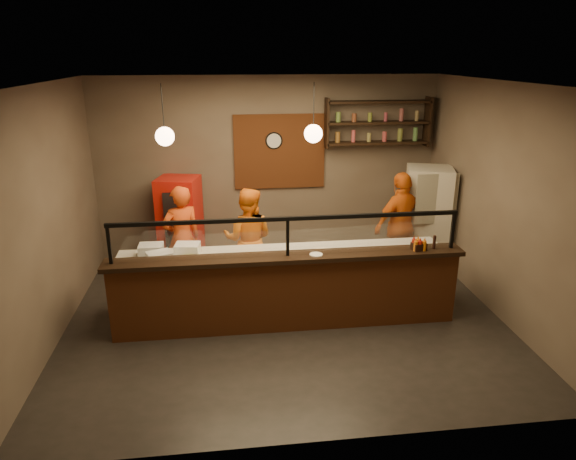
{
  "coord_description": "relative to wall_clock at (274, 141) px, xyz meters",
  "views": [
    {
      "loc": [
        -0.76,
        -6.44,
        3.56
      ],
      "look_at": [
        0.08,
        0.3,
        1.2
      ],
      "focal_mm": 32.0,
      "sensor_mm": 36.0,
      "label": 1
    }
  ],
  "objects": [
    {
      "name": "wall_right",
      "position": [
        2.9,
        -2.46,
        -0.5
      ],
      "size": [
        0.0,
        5.0,
        5.0
      ],
      "primitive_type": "plane",
      "rotation": [
        1.57,
        0.0,
        -1.57
      ],
      "color": "#6B5D4E",
      "rests_on": "floor"
    },
    {
      "name": "red_cooler",
      "position": [
        -1.67,
        -0.31,
        -1.32
      ],
      "size": [
        0.79,
        0.75,
        1.56
      ],
      "primitive_type": "cube",
      "rotation": [
        0.0,
        0.0,
        -0.22
      ],
      "color": "red",
      "rests_on": "floor"
    },
    {
      "name": "wall_back",
      "position": [
        -0.1,
        0.04,
        -0.5
      ],
      "size": [
        6.0,
        0.0,
        6.0
      ],
      "primitive_type": "plane",
      "rotation": [
        1.57,
        0.0,
        0.0
      ],
      "color": "#6B5D4E",
      "rests_on": "floor"
    },
    {
      "name": "cook_left",
      "position": [
        -1.57,
        -1.3,
        -1.27
      ],
      "size": [
        0.72,
        0.61,
        1.67
      ],
      "primitive_type": "imported",
      "rotation": [
        0.0,
        0.0,
        3.55
      ],
      "color": "#D74614",
      "rests_on": "floor"
    },
    {
      "name": "floor",
      "position": [
        -0.1,
        -2.46,
        -2.1
      ],
      "size": [
        6.0,
        6.0,
        0.0
      ],
      "primitive_type": "plane",
      "color": "black",
      "rests_on": "ground"
    },
    {
      "name": "counter_ledge",
      "position": [
        -0.1,
        -2.76,
        -1.07
      ],
      "size": [
        4.7,
        0.37,
        0.06
      ],
      "primitive_type": "cube",
      "color": "black",
      "rests_on": "service_counter"
    },
    {
      "name": "fridge",
      "position": [
        2.5,
        -0.95,
        -1.22
      ],
      "size": [
        0.9,
        0.87,
        1.76
      ],
      "primitive_type": "cube",
      "rotation": [
        0.0,
        0.0,
        -0.3
      ],
      "color": "beige",
      "rests_on": "floor"
    },
    {
      "name": "ceiling",
      "position": [
        -0.1,
        -2.46,
        1.1
      ],
      "size": [
        6.0,
        6.0,
        0.0
      ],
      "primitive_type": "plane",
      "rotation": [
        3.14,
        0.0,
        0.0
      ],
      "color": "#332B27",
      "rests_on": "wall_back"
    },
    {
      "name": "prep_tub_b",
      "position": [
        -1.42,
        -2.19,
        -1.12
      ],
      "size": [
        0.36,
        0.3,
        0.16
      ],
      "primitive_type": "cube",
      "rotation": [
        0.0,
        0.0,
        -0.13
      ],
      "color": "white",
      "rests_on": "worktop"
    },
    {
      "name": "worktop_cabinet",
      "position": [
        -0.1,
        -2.26,
        -1.68
      ],
      "size": [
        4.6,
        0.75,
        0.85
      ],
      "primitive_type": "cube",
      "color": "gray",
      "rests_on": "floor"
    },
    {
      "name": "service_counter",
      "position": [
        -0.1,
        -2.76,
        -1.6
      ],
      "size": [
        4.6,
        0.25,
        1.0
      ],
      "primitive_type": "cube",
      "color": "brown",
      "rests_on": "floor"
    },
    {
      "name": "cook_right",
      "position": [
        1.95,
        -1.25,
        -1.22
      ],
      "size": [
        1.12,
        0.79,
        1.76
      ],
      "primitive_type": "imported",
      "rotation": [
        0.0,
        0.0,
        3.53
      ],
      "color": "#D45B14",
      "rests_on": "floor"
    },
    {
      "name": "small_plate",
      "position": [
        0.27,
        -2.79,
        -1.03
      ],
      "size": [
        0.21,
        0.21,
        0.01
      ],
      "primitive_type": "cylinder",
      "rotation": [
        0.0,
        0.0,
        -0.23
      ],
      "color": "silver",
      "rests_on": "counter_ledge"
    },
    {
      "name": "pizza_dough",
      "position": [
        0.48,
        -2.38,
        -1.19
      ],
      "size": [
        0.55,
        0.55,
        0.01
      ],
      "primitive_type": "cylinder",
      "rotation": [
        0.0,
        0.0,
        0.27
      ],
      "color": "white",
      "rests_on": "worktop"
    },
    {
      "name": "brick_patch",
      "position": [
        0.1,
        0.01,
        -0.2
      ],
      "size": [
        1.6,
        0.04,
        1.3
      ],
      "primitive_type": "cube",
      "color": "brown",
      "rests_on": "wall_back"
    },
    {
      "name": "wall_left",
      "position": [
        -3.1,
        -2.46,
        -0.5
      ],
      "size": [
        0.0,
        5.0,
        5.0
      ],
      "primitive_type": "plane",
      "rotation": [
        1.57,
        0.0,
        1.57
      ],
      "color": "#6B5D4E",
      "rests_on": "floor"
    },
    {
      "name": "condiment_caddy",
      "position": [
        1.66,
        -2.78,
        -0.99
      ],
      "size": [
        0.2,
        0.18,
        0.1
      ],
      "primitive_type": "cube",
      "rotation": [
        0.0,
        0.0,
        0.25
      ],
      "color": "black",
      "rests_on": "counter_ledge"
    },
    {
      "name": "cook_mid",
      "position": [
        -0.55,
        -1.42,
        -1.29
      ],
      "size": [
        0.92,
        0.79,
        1.63
      ],
      "primitive_type": "imported",
      "rotation": [
        0.0,
        0.0,
        2.9
      ],
      "color": "orange",
      "rests_on": "floor"
    },
    {
      "name": "pendant_left",
      "position": [
        -1.6,
        -2.26,
        0.45
      ],
      "size": [
        0.24,
        0.24,
        0.77
      ],
      "color": "black",
      "rests_on": "ceiling"
    },
    {
      "name": "sneeze_guard",
      "position": [
        -0.1,
        -2.76,
        -0.73
      ],
      "size": [
        4.5,
        0.05,
        0.52
      ],
      "color": "white",
      "rests_on": "counter_ledge"
    },
    {
      "name": "wall_clock",
      "position": [
        0.0,
        0.0,
        0.0
      ],
      "size": [
        0.3,
        0.04,
        0.3
      ],
      "primitive_type": "cylinder",
      "rotation": [
        1.57,
        0.0,
        0.0
      ],
      "color": "black",
      "rests_on": "wall_back"
    },
    {
      "name": "worktop",
      "position": [
        -0.1,
        -2.26,
        -1.23
      ],
      "size": [
        4.6,
        0.75,
        0.05
      ],
      "primitive_type": "cube",
      "color": "silver",
      "rests_on": "worktop_cabinet"
    },
    {
      "name": "pendant_right",
      "position": [
        0.3,
        -2.26,
        0.45
      ],
      "size": [
        0.24,
        0.24,
        0.77
      ],
      "color": "black",
      "rests_on": "ceiling"
    },
    {
      "name": "prep_tub_c",
      "position": [
        -1.78,
        -2.43,
        -1.12
      ],
      "size": [
        0.38,
        0.35,
        0.15
      ],
      "primitive_type": "cube",
      "rotation": [
        0.0,
        0.0,
        0.4
      ],
      "color": "silver",
      "rests_on": "worktop"
    },
    {
      "name": "prep_tub_a",
      "position": [
        -1.92,
        -2.15,
        -1.12
      ],
      "size": [
        0.33,
        0.26,
        0.16
      ],
      "primitive_type": "cube",
      "rotation": [
        0.0,
        0.0,
        0.01
      ],
      "color": "silver",
      "rests_on": "worktop"
    },
    {
      "name": "pepper_mill",
      "position": [
        1.88,
        -2.76,
        -0.95
      ],
      "size": [
        0.05,
        0.05,
        0.18
      ],
      "primitive_type": "cylinder",
      "rotation": [
        0.0,
        0.0,
        -0.14
      ],
      "color": "black",
      "rests_on": "counter_ledge"
    },
    {
      "name": "wall_shelving",
      "position": [
        1.8,
        -0.14,
        0.3
      ],
      "size": [
        1.84,
        0.28,
        0.85
      ],
      "color": "black",
      "rests_on": "wall_back"
    },
    {
      "name": "wall_front",
      "position": [
        -0.1,
        -4.96,
        -0.5
      ],
      "size": [
        6.0,
        0.0,
        6.0
      ],
      "primitive_type": "plane",
      "rotation": [
        -1.57,
        0.0,
        0.0
      ],
      "color": "#6B5D4E",
      "rests_on": "floor"
    },
    {
      "name": "rolling_pin",
      "position": [
        -1.29,
        -2.34,
        -1.17
      ],
      "size": [
        0.34,
        0.07,
        0.06
      ],
      "primitive_type": "cylinder",
      "rotation": [
        0.0,
        1.57,
        0.03
      ],
      "color": "yellow",
      "rests_on": "worktop"
    }
  ]
}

